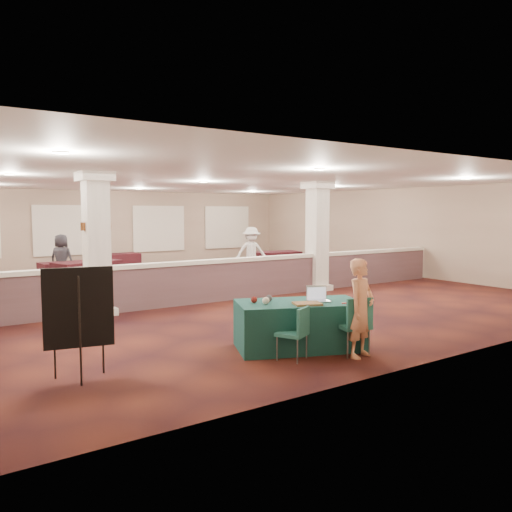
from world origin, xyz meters
TOP-DOWN VIEW (x-y plane):
  - ground at (0.00, 0.00)m, footprint 16.00×16.00m
  - wall_back at (0.00, 8.00)m, footprint 16.00×0.04m
  - wall_front at (0.00, -8.00)m, footprint 16.00×0.04m
  - wall_right at (8.00, 0.00)m, footprint 0.04×16.00m
  - ceiling at (0.00, 0.00)m, footprint 16.00×16.00m
  - partition_wall at (0.00, -1.50)m, footprint 15.60×0.28m
  - column_left at (-3.50, -1.50)m, footprint 0.72×0.72m
  - column_right at (3.00, -1.50)m, footprint 0.72×0.72m
  - sconce_left at (-3.78, -1.50)m, footprint 0.12×0.12m
  - sconce_right at (-3.22, -1.50)m, footprint 0.12×0.12m
  - near_table at (-1.50, -6.24)m, footprint 2.33×1.75m
  - conf_chair_main at (-1.02, -7.09)m, footprint 0.58×0.59m
  - conf_chair_side at (-1.96, -6.76)m, footprint 0.57×0.57m
  - easel_board at (-5.02, -5.82)m, footprint 0.91×0.52m
  - woman at (-1.00, -7.18)m, footprint 0.65×0.52m
  - far_table_front_left at (-2.50, 3.00)m, footprint 2.17×1.53m
  - far_table_front_center at (-1.90, 0.36)m, footprint 1.90×1.27m
  - far_table_front_right at (3.44, 0.40)m, footprint 1.92×0.98m
  - far_table_back_left at (-2.83, 3.98)m, footprint 1.83×1.02m
  - far_table_back_center at (-0.42, 6.50)m, footprint 1.74×0.91m
  - far_table_back_right at (4.94, 3.20)m, footprint 2.03×1.31m
  - attendee_b at (3.00, 2.04)m, footprint 1.26×0.89m
  - attendee_c at (5.57, 1.50)m, footprint 1.02×0.87m
  - attendee_d at (-2.95, 4.39)m, footprint 0.88×0.84m
  - laptop_base at (-1.22, -6.41)m, footprint 0.43×0.37m
  - laptop_screen at (-1.17, -6.30)m, footprint 0.34×0.15m
  - screen_glow at (-1.17, -6.30)m, footprint 0.31×0.13m
  - knitting at (-1.55, -6.51)m, footprint 0.53×0.47m
  - yarn_cream at (-2.10, -6.11)m, footprint 0.12×0.12m
  - yarn_red at (-2.19, -5.90)m, footprint 0.11×0.11m
  - yarn_grey at (-1.91, -5.93)m, footprint 0.11×0.11m
  - scissors at (-0.95, -6.79)m, footprint 0.13×0.08m

SIDE VIEW (x-z plane):
  - ground at x=0.00m, z-range 0.00..0.00m
  - far_table_back_center at x=-0.42m, z-range 0.00..0.70m
  - far_table_front_center at x=-1.90m, z-range 0.00..0.70m
  - far_table_back_left at x=-2.83m, z-range 0.00..0.72m
  - far_table_back_right at x=4.94m, z-range 0.00..0.76m
  - far_table_front_right at x=3.44m, z-range 0.00..0.77m
  - far_table_front_left at x=-2.50m, z-range 0.00..0.80m
  - near_table at x=-1.50m, z-range 0.00..0.80m
  - conf_chair_side at x=-1.96m, z-range 0.08..0.92m
  - partition_wall at x=0.00m, z-range 0.02..1.12m
  - conf_chair_main at x=-1.02m, z-range 0.09..1.05m
  - woman at x=-1.00m, z-range 0.00..1.58m
  - attendee_c at x=5.57m, z-range 0.00..1.59m
  - attendee_d at x=-2.95m, z-range 0.00..1.60m
  - scissors at x=-0.95m, z-range 0.80..0.81m
  - laptop_base at x=-1.22m, z-range 0.80..0.82m
  - knitting at x=-1.55m, z-range 0.80..0.83m
  - yarn_red at x=-2.19m, z-range 0.80..0.91m
  - yarn_grey at x=-1.91m, z-range 0.80..0.92m
  - yarn_cream at x=-2.10m, z-range 0.80..0.92m
  - attendee_b at x=3.00m, z-range 0.00..1.79m
  - screen_glow at x=-1.17m, z-range 0.82..1.03m
  - laptop_screen at x=-1.17m, z-range 0.82..1.06m
  - easel_board at x=-5.02m, z-range 0.21..1.78m
  - wall_back at x=0.00m, z-range 0.00..3.20m
  - wall_front at x=0.00m, z-range 0.00..3.20m
  - wall_right at x=8.00m, z-range 0.00..3.20m
  - column_left at x=-3.50m, z-range 0.04..3.24m
  - column_right at x=3.00m, z-range 0.04..3.24m
  - sconce_left at x=-3.78m, z-range 1.91..2.09m
  - sconce_right at x=-3.22m, z-range 1.91..2.09m
  - ceiling at x=0.00m, z-range 3.19..3.21m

